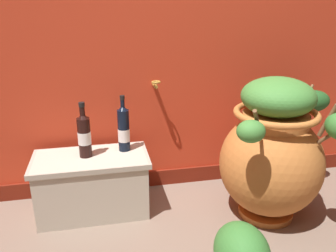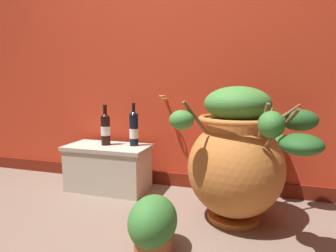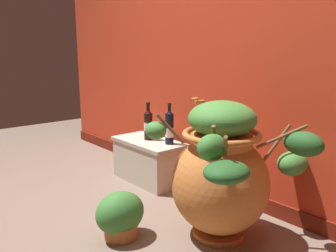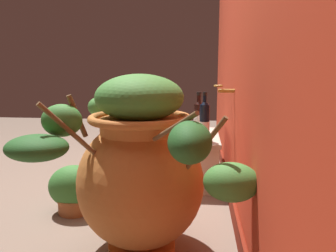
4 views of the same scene
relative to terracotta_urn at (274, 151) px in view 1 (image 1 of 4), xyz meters
The scene contains 4 objects.
terracotta_urn is the anchor object (origin of this frame).
stone_ledge 1.08m from the terracotta_urn, 167.01° to the left, with size 0.67×0.35×0.36m.
wine_bottle_left 1.09m from the terracotta_urn, 166.42° to the left, with size 0.07×0.07×0.32m.
wine_bottle_middle 0.88m from the terracotta_urn, 160.21° to the left, with size 0.07×0.07×0.34m.
Camera 1 is at (-0.40, -1.02, 1.22)m, focal length 37.05 mm.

